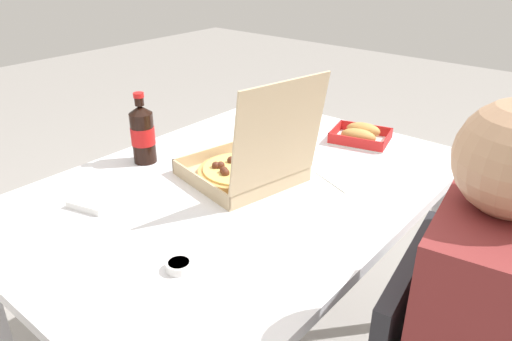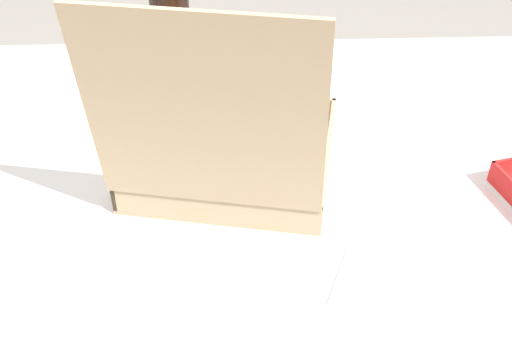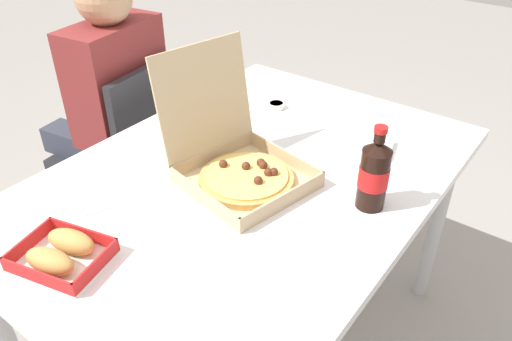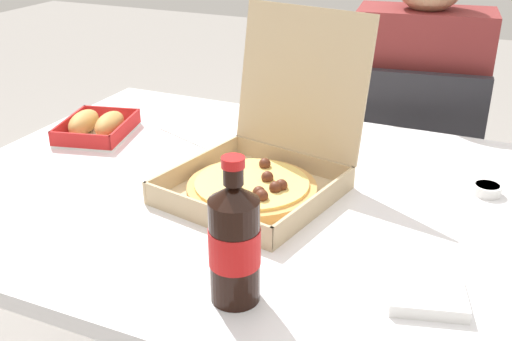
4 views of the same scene
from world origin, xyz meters
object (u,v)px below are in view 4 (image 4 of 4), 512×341
Objects in this scene: bread_side_box at (97,125)px; paper_menu at (210,132)px; pizza_box_open at (261,168)px; napkin_pile at (426,292)px; chair at (408,176)px; cola_bottle at (234,242)px; dipping_sauce_cup at (487,189)px; diner_person at (417,105)px.

bread_side_box reaches higher than paper_menu.
pizza_box_open is 0.42m from napkin_pile.
bread_side_box is at bearing 167.23° from pizza_box_open.
chair is 3.71× the size of cola_bottle.
napkin_pile is 0.39m from dipping_sauce_cup.
bread_side_box is at bearing -176.47° from dipping_sauce_cup.
paper_menu is at bearing 27.71° from bread_side_box.
bread_side_box is at bearing -138.08° from chair.
napkin_pile and dipping_sauce_cup have the same top height.
pizza_box_open reaches higher than paper_menu.
cola_bottle is at bearing -37.21° from bread_side_box.
dipping_sauce_cup is at bearing 58.50° from cola_bottle.
chair is at bearing -81.82° from diner_person.
bread_side_box is 3.93× the size of dipping_sauce_cup.
cola_bottle reaches higher than napkin_pile.
diner_person is at bearing 112.10° from dipping_sauce_cup.
dipping_sauce_cup is at bearing 82.35° from napkin_pile.
pizza_box_open is 0.49m from bread_side_box.
dipping_sauce_cup is (0.05, 0.38, 0.00)m from napkin_pile.
cola_bottle is (0.10, -0.33, 0.05)m from pizza_box_open.
dipping_sauce_cup is at bearing 21.78° from pizza_box_open.
napkin_pile is at bearing -97.65° from dipping_sauce_cup.
bread_side_box is 0.90m from napkin_pile.
pizza_box_open is at bearing -12.77° from bread_side_box.
dipping_sauce_cup is (0.89, 0.05, -0.01)m from bread_side_box.
chair reaches higher than bread_side_box.
paper_menu is (-0.42, -0.46, 0.24)m from chair.
chair is at bearing 41.92° from bread_side_box.
cola_bottle is at bearing -72.70° from pizza_box_open.
chair is 3.95× the size of paper_menu.
chair is at bearing 85.95° from cola_bottle.
cola_bottle is 2.04× the size of napkin_pile.
diner_person is at bearing 98.18° from chair.
pizza_box_open reaches higher than chair.
pizza_box_open is at bearing 107.30° from cola_bottle.
bread_side_box is 0.89m from dipping_sauce_cup.
chair reaches higher than napkin_pile.
cola_bottle is (0.58, -0.44, 0.07)m from bread_side_box.
chair is at bearing 101.10° from napkin_pile.
napkin_pile is (0.84, -0.33, -0.02)m from bread_side_box.
bread_side_box is 2.00× the size of napkin_pile.
chair is 0.92m from bread_side_box.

